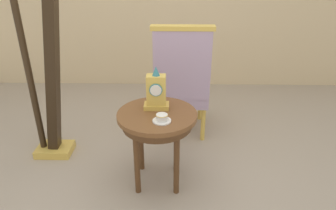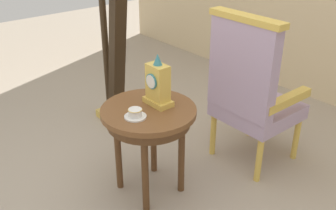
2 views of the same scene
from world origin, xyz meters
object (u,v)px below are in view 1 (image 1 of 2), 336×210
(teacup_left, at_px, (162,118))
(harp, at_px, (47,84))
(mantel_clock, at_px, (156,92))
(side_table, at_px, (157,123))
(armchair, at_px, (181,80))

(teacup_left, distance_m, harp, 1.12)
(harp, bearing_deg, mantel_clock, -16.92)
(side_table, distance_m, armchair, 0.78)
(mantel_clock, bearing_deg, side_table, -84.64)
(side_table, xyz_separation_m, mantel_clock, (-0.01, 0.08, 0.22))
(teacup_left, height_order, harp, harp)
(teacup_left, xyz_separation_m, harp, (-1.00, 0.50, 0.05))
(armchair, bearing_deg, mantel_clock, -107.03)
(armchair, height_order, harp, harp)
(teacup_left, relative_size, armchair, 0.12)
(mantel_clock, height_order, armchair, armchair)
(harp, bearing_deg, teacup_left, -26.63)
(teacup_left, bearing_deg, side_table, 107.66)
(armchair, bearing_deg, teacup_left, -100.04)
(side_table, relative_size, mantel_clock, 1.85)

